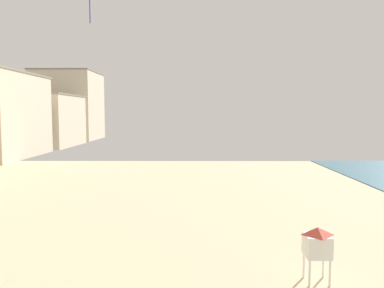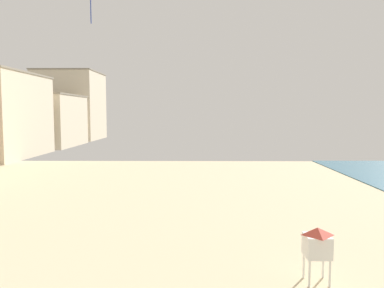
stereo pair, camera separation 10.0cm
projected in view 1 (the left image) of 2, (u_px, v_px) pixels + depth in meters
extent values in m
cube|color=beige|center=(38.00, 121.00, 85.84)|extent=(16.43, 19.12, 11.43)
cube|color=gray|center=(37.00, 95.00, 85.34)|extent=(16.75, 19.50, 0.30)
cube|color=beige|center=(69.00, 106.00, 106.99)|extent=(16.02, 17.79, 18.80)
cube|color=gray|center=(68.00, 72.00, 106.19)|extent=(16.34, 18.15, 0.30)
cylinder|color=white|center=(310.00, 273.00, 16.76)|extent=(0.10, 0.10, 1.20)
cylinder|color=white|center=(330.00, 273.00, 16.75)|extent=(0.10, 0.10, 1.20)
cylinder|color=white|center=(304.00, 265.00, 17.66)|extent=(0.10, 0.10, 1.20)
cylinder|color=white|center=(323.00, 265.00, 17.65)|extent=(0.10, 0.10, 1.20)
cube|color=white|center=(317.00, 246.00, 17.11)|extent=(1.10, 1.10, 1.00)
pyramid|color=#D14C3D|center=(318.00, 231.00, 17.06)|extent=(1.10, 1.10, 0.35)
cylinder|color=#233995|center=(90.00, 10.00, 30.18)|extent=(0.08, 0.08, 2.13)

